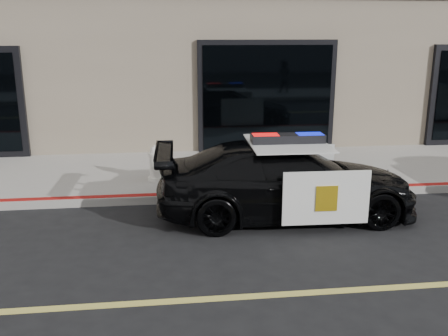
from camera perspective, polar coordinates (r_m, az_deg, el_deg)
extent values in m
cube|color=gray|center=(11.49, 11.37, -0.04)|extent=(60.00, 3.50, 0.15)
imported|color=black|center=(8.48, 7.12, -1.41)|extent=(2.00, 4.46, 1.27)
cube|color=white|center=(7.75, 11.60, -3.39)|extent=(1.35, 0.07, 0.85)
cube|color=white|center=(9.43, 8.45, 0.12)|extent=(1.35, 0.07, 0.85)
cube|color=white|center=(8.32, 7.26, 2.85)|extent=(1.31, 1.56, 0.02)
cube|color=gold|center=(7.73, 11.66, -3.45)|extent=(0.34, 0.02, 0.40)
cube|color=black|center=(8.30, 7.28, 3.34)|extent=(1.22, 0.35, 0.15)
cube|color=red|center=(8.23, 4.76, 3.38)|extent=(0.43, 0.29, 0.14)
cube|color=#0C19CC|center=(8.39, 9.75, 3.44)|extent=(0.43, 0.29, 0.14)
cylinder|color=silver|center=(10.20, -7.77, -1.19)|extent=(0.33, 0.33, 0.07)
cylinder|color=silver|center=(10.12, -7.83, 0.24)|extent=(0.24, 0.24, 0.45)
cylinder|color=silver|center=(10.06, -7.88, 1.59)|extent=(0.28, 0.28, 0.05)
sphere|color=silver|center=(10.05, -7.89, 1.89)|extent=(0.21, 0.21, 0.21)
cylinder|color=silver|center=(10.03, -7.91, 2.40)|extent=(0.06, 0.06, 0.06)
cylinder|color=silver|center=(10.26, -7.83, 0.81)|extent=(0.12, 0.11, 0.12)
cylinder|color=silver|center=(9.96, -7.85, 0.36)|extent=(0.12, 0.11, 0.12)
cylinder|color=silver|center=(9.95, -7.84, -0.03)|extent=(0.15, 0.13, 0.15)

